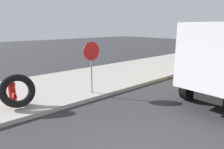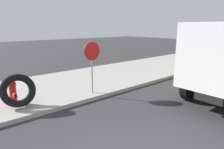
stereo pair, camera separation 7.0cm
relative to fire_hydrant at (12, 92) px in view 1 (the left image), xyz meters
The scene contains 4 objects.
sidewalk_curb 1.42m from the fire_hydrant, 58.04° to the left, with size 36.00×5.00×0.15m, color #99968E.
fire_hydrant is the anchor object (origin of this frame).
loose_tire 0.48m from the fire_hydrant, 83.01° to the right, with size 1.16×1.16×0.24m, color black.
stop_sign 3.17m from the fire_hydrant, 17.53° to the right, with size 0.76×0.08×2.13m.
Camera 1 is at (-2.55, -2.08, 2.88)m, focal length 32.20 mm.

